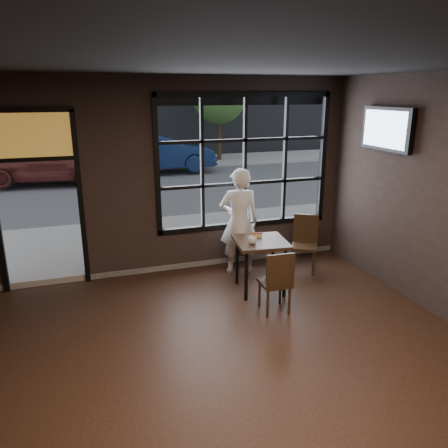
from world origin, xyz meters
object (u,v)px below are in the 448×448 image
object	(u,v)px
cafe_table	(260,265)
man	(239,222)
chair_near	(275,281)
navy_car	(159,153)

from	to	relation	value
cafe_table	man	distance (m)	0.91
chair_near	man	world-z (taller)	man
cafe_table	navy_car	distance (m)	10.52
chair_near	man	bearing A→B (deg)	-87.88
chair_near	navy_car	distance (m)	11.19
cafe_table	navy_car	world-z (taller)	navy_car
man	navy_car	xyz separation A→B (m)	(0.40, 9.73, -0.11)
navy_car	cafe_table	bearing A→B (deg)	178.59
cafe_table	man	bearing A→B (deg)	101.59
chair_near	man	distance (m)	1.51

